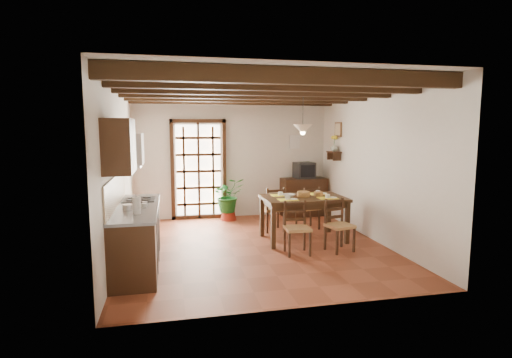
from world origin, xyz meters
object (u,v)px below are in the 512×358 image
object	(u,v)px
dining_table	(303,202)
chair_near_left	(297,238)
chair_far_right	(308,215)
sideboard	(304,197)
kitchen_counter	(137,235)
pendant_lamp	(303,128)
crt_tv	(304,170)
chair_near_right	(339,235)
potted_plant	(228,195)
chair_far_left	(273,217)

from	to	relation	value
dining_table	chair_near_left	distance (m)	0.96
chair_far_right	sideboard	bearing A→B (deg)	-116.08
kitchen_counter	pendant_lamp	bearing A→B (deg)	17.47
chair_near_left	sideboard	bearing A→B (deg)	71.58
kitchen_counter	crt_tv	size ratio (longest dim) A/B	4.70
chair_near_right	crt_tv	xyz separation A→B (m)	(0.32, 2.77, 0.81)
chair_near_right	dining_table	bearing A→B (deg)	102.33
potted_plant	chair_near_left	bearing A→B (deg)	-74.39
kitchen_counter	crt_tv	xyz separation A→B (m)	(3.62, 2.82, 0.62)
chair_far_left	sideboard	world-z (taller)	chair_far_left
kitchen_counter	pendant_lamp	distance (m)	3.45
chair_near_left	kitchen_counter	bearing A→B (deg)	-176.33
kitchen_counter	potted_plant	bearing A→B (deg)	56.91
kitchen_counter	chair_far_right	bearing A→B (deg)	25.82
chair_far_left	chair_far_right	world-z (taller)	chair_far_left
dining_table	chair_far_left	size ratio (longest dim) A/B	1.67
kitchen_counter	chair_near_right	distance (m)	3.30
chair_near_right	chair_far_left	xyz separation A→B (m)	(-0.76, 1.54, 0.01)
kitchen_counter	chair_near_right	xyz separation A→B (m)	(3.29, 0.05, -0.20)
dining_table	chair_far_right	world-z (taller)	chair_far_right
chair_near_right	chair_near_left	bearing A→B (deg)	166.51
dining_table	chair_near_left	world-z (taller)	chair_near_left
dining_table	chair_near_right	xyz separation A→B (m)	(0.38, -0.77, -0.44)
crt_tv	sideboard	bearing A→B (deg)	83.23
potted_plant	pendant_lamp	bearing A→B (deg)	-58.37
chair_near_left	pendant_lamp	world-z (taller)	pendant_lamp
chair_far_left	chair_near_left	bearing A→B (deg)	84.32
chair_near_left	chair_far_right	distance (m)	1.72
chair_near_right	sideboard	xyz separation A→B (m)	(0.32, 2.78, 0.17)
potted_plant	pendant_lamp	world-z (taller)	pendant_lamp
crt_tv	pendant_lamp	bearing A→B (deg)	-117.05
chair_near_right	chair_far_left	distance (m)	1.72
pendant_lamp	chair_near_left	bearing A→B (deg)	-113.00
potted_plant	dining_table	bearing A→B (deg)	-59.72
kitchen_counter	dining_table	distance (m)	3.04
chair_near_right	chair_far_left	world-z (taller)	chair_far_left
crt_tv	kitchen_counter	bearing A→B (deg)	-148.85
kitchen_counter	dining_table	bearing A→B (deg)	15.67
chair_far_right	crt_tv	xyz separation A→B (m)	(0.33, 1.23, 0.81)
chair_far_right	chair_near_left	bearing A→B (deg)	53.12
chair_near_right	sideboard	size ratio (longest dim) A/B	0.84
crt_tv	chair_near_left	bearing A→B (deg)	-117.92
potted_plant	pendant_lamp	size ratio (longest dim) A/B	2.41
chair_near_right	chair_far_right	distance (m)	1.54
crt_tv	chair_far_left	bearing A→B (deg)	-138.06
chair_far_left	chair_near_right	bearing A→B (deg)	110.22
chair_near_right	crt_tv	bearing A→B (deg)	69.49
potted_plant	sideboard	bearing A→B (deg)	2.46
kitchen_counter	chair_far_left	xyz separation A→B (m)	(2.54, 1.59, -0.19)
chair_near_right	chair_far_left	size ratio (longest dim) A/B	0.98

